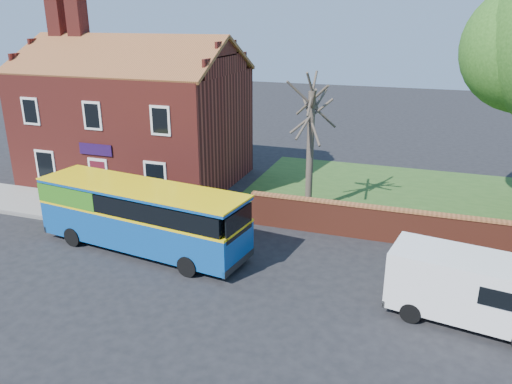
% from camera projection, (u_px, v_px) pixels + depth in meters
% --- Properties ---
extents(ground, '(120.00, 120.00, 0.00)m').
position_uv_depth(ground, '(139.00, 285.00, 18.60)').
color(ground, black).
rests_on(ground, ground).
extents(pavement, '(18.00, 3.50, 0.12)m').
position_uv_depth(pavement, '(81.00, 208.00, 25.87)').
color(pavement, gray).
rests_on(pavement, ground).
extents(kerb, '(18.00, 0.15, 0.14)m').
position_uv_depth(kerb, '(58.00, 221.00, 24.31)').
color(kerb, slate).
rests_on(kerb, ground).
extents(grass_strip, '(26.00, 12.00, 0.04)m').
position_uv_depth(grass_strip, '(488.00, 207.00, 26.14)').
color(grass_strip, '#426B28').
rests_on(grass_strip, ground).
extents(shop_building, '(12.30, 8.13, 10.50)m').
position_uv_depth(shop_building, '(136.00, 123.00, 29.88)').
color(shop_building, maroon).
rests_on(shop_building, ground).
extents(boundary_wall, '(22.00, 0.38, 1.60)m').
position_uv_depth(boundary_wall, '(504.00, 239.00, 20.53)').
color(boundary_wall, maroon).
rests_on(boundary_wall, ground).
extents(bus, '(9.63, 3.62, 2.87)m').
position_uv_depth(bus, '(136.00, 213.00, 21.06)').
color(bus, '#0D4899').
rests_on(bus, ground).
extents(van_near, '(5.45, 2.91, 2.27)m').
position_uv_depth(van_near, '(473.00, 287.00, 15.99)').
color(van_near, white).
rests_on(van_near, ground).
extents(bare_tree, '(2.51, 2.98, 6.68)m').
position_uv_depth(bare_tree, '(310.00, 146.00, 24.60)').
color(bare_tree, '#4C4238').
rests_on(bare_tree, ground).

